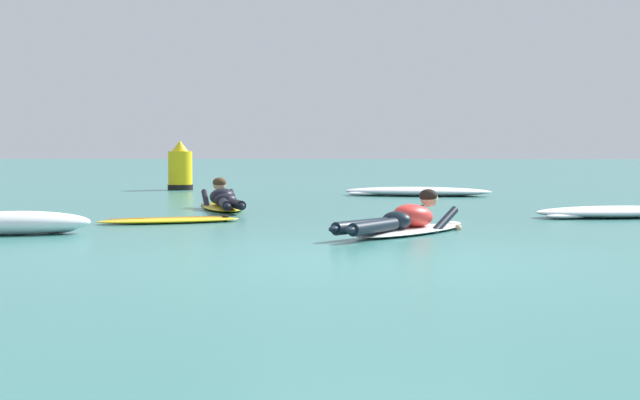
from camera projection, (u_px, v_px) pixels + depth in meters
ground_plane at (367, 199)px, 18.32m from camera, size 120.00×120.00×0.00m
surfer_near at (406, 222)px, 10.87m from camera, size 1.75×2.34×0.54m
surfer_far at (224, 201)px, 15.03m from camera, size 1.06×2.43×0.55m
drifting_surfboard at (171, 220)px, 12.46m from camera, size 1.91×1.13×0.16m
whitewater_front at (418, 192)px, 19.33m from camera, size 3.06×1.35×0.18m
whitewater_mid_left at (618, 212)px, 13.46m from camera, size 2.52×1.31×0.16m
whitewater_mid_right at (14, 224)px, 10.78m from camera, size 1.75×0.89×0.27m
channel_marker_buoy at (180, 170)px, 22.04m from camera, size 0.58×0.58×1.12m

